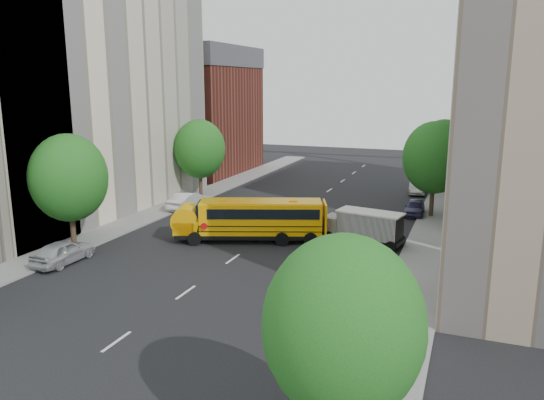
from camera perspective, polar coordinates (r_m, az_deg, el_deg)
The scene contains 19 objects.
ground at distance 36.24m, azimuth -2.89°, elevation -5.40°, with size 120.00×120.00×0.00m, color black.
sidewalk_left at distance 45.91m, azimuth -13.56°, elevation -1.81°, with size 3.00×80.00×0.12m, color slate.
sidewalk_right at distance 38.22m, azimuth 16.34°, elevation -4.86°, with size 3.00×80.00×0.12m, color slate.
lane_markings at distance 45.20m, azimuth 2.25°, elevation -1.76°, with size 0.15×64.00×0.01m, color silver.
building_left_cream at distance 49.34m, azimuth -19.83°, elevation 10.46°, with size 10.00×26.00×20.00m, color beige.
building_left_redbrick at distance 67.74m, azimuth -7.35°, elevation 8.47°, with size 10.00×15.00×13.00m, color maroon.
building_right_far at distance 51.69m, azimuth 25.72°, elevation 8.92°, with size 10.00×22.00×18.00m, color tan.
building_right_sidewall at distance 40.74m, azimuth 26.85°, elevation 8.18°, with size 10.10×0.30×18.00m, color brown.
street_tree_1 at distance 37.71m, azimuth -21.03°, elevation 2.24°, with size 5.12×5.12×7.90m.
street_tree_2 at distance 52.32m, azimuth -7.79°, elevation 5.46°, with size 4.99×4.99×7.71m.
street_tree_3 at distance 15.36m, azimuth 7.65°, elevation -13.34°, with size 4.61×4.61×7.11m.
street_tree_4 at distance 46.00m, azimuth 17.09°, elevation 4.38°, with size 5.25×5.25×8.10m.
street_tree_5 at distance 57.93m, azimuth 17.96°, elevation 5.52°, with size 4.86×4.86×7.51m.
school_bus at distance 37.90m, azimuth -2.41°, elevation -1.94°, with size 10.86×5.97×3.02m.
safari_truck at distance 37.77m, azimuth 9.83°, elevation -2.82°, with size 5.87×3.04×2.40m.
parked_car_0 at distance 35.90m, azimuth -21.55°, elevation -5.20°, with size 1.78×4.43×1.51m, color #A9AAB0.
parked_car_1 at distance 48.13m, azimuth -8.97°, elevation -0.07°, with size 1.66×4.77×1.57m, color silver.
parked_car_4 at distance 47.16m, azimuth 15.08°, elevation -0.75°, with size 1.59×3.96×1.35m, color #3A365F.
parked_car_5 at distance 56.46m, azimuth 15.33°, elevation 1.42°, with size 1.54×4.41×1.45m, color #AAAAA5.
Camera 1 is at (14.06, -31.50, 11.11)m, focal length 35.00 mm.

